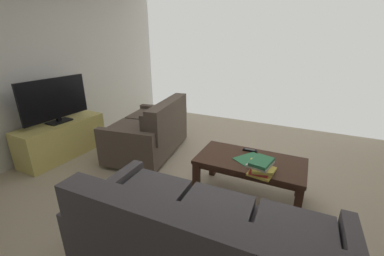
% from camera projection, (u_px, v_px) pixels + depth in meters
% --- Properties ---
extents(ground_plane, '(5.37, 5.25, 0.01)m').
position_uv_depth(ground_plane, '(211.00, 187.00, 2.95)').
color(ground_plane, '#B7A88E').
extents(wall_right, '(0.12, 5.25, 2.66)m').
position_uv_depth(wall_right, '(44.00, 64.00, 3.58)').
color(wall_right, silver).
rests_on(wall_right, ground).
extents(sofa_main, '(1.87, 0.93, 0.86)m').
position_uv_depth(sofa_main, '(203.00, 246.00, 1.66)').
color(sofa_main, black).
rests_on(sofa_main, ground).
extents(loveseat_near, '(1.03, 1.43, 0.85)m').
position_uv_depth(loveseat_near, '(151.00, 131.00, 3.68)').
color(loveseat_near, black).
rests_on(loveseat_near, ground).
extents(coffee_table, '(1.13, 0.60, 0.46)m').
position_uv_depth(coffee_table, '(250.00, 165.00, 2.65)').
color(coffee_table, '#3D2316').
rests_on(coffee_table, ground).
extents(tv_stand, '(0.47, 1.24, 0.54)m').
position_uv_depth(tv_stand, '(63.00, 139.00, 3.65)').
color(tv_stand, '#D8C666').
rests_on(tv_stand, ground).
extents(flat_tv, '(0.21, 0.99, 0.64)m').
position_uv_depth(flat_tv, '(55.00, 100.00, 3.44)').
color(flat_tv, black).
rests_on(flat_tv, tv_stand).
extents(book_stack, '(0.27, 0.32, 0.14)m').
position_uv_depth(book_stack, '(261.00, 167.00, 2.35)').
color(book_stack, '#E0CC4C').
rests_on(book_stack, coffee_table).
extents(tv_remote, '(0.16, 0.05, 0.02)m').
position_uv_depth(tv_remote, '(250.00, 150.00, 2.81)').
color(tv_remote, black).
rests_on(tv_remote, coffee_table).
extents(loose_magazine, '(0.36, 0.38, 0.01)m').
position_uv_depth(loose_magazine, '(250.00, 159.00, 2.62)').
color(loose_magazine, '#337F51').
rests_on(loose_magazine, coffee_table).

